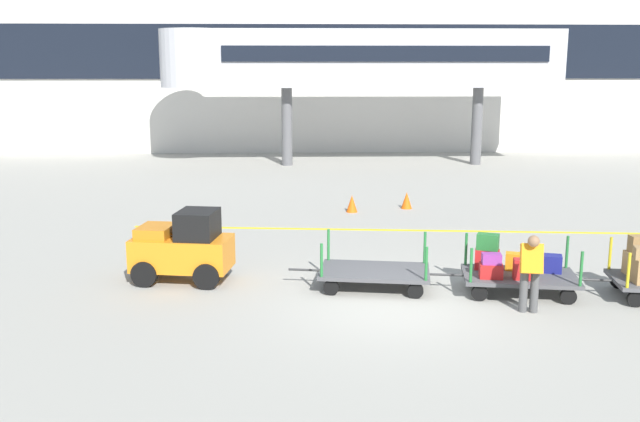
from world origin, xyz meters
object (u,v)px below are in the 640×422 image
baggage_cart_middle (514,269)px  baggage_tug (184,247)px  safety_cone_far (407,200)px  safety_cone_near (352,204)px  baggage_handler (531,270)px  baggage_cart_lead (374,272)px

baggage_cart_middle → baggage_tug: bearing=171.3°
safety_cone_far → safety_cone_near: bearing=-164.7°
baggage_handler → baggage_cart_middle: bearing=86.1°
baggage_cart_middle → baggage_handler: (-0.09, -1.26, 0.36)m
baggage_tug → safety_cone_far: (6.11, 7.80, -0.48)m
baggage_handler → safety_cone_far: baggage_handler is taller
baggage_handler → safety_cone_far: size_ratio=2.84×
baggage_cart_lead → safety_cone_near: bearing=88.9°
baggage_handler → baggage_tug: bearing=161.3°
safety_cone_far → baggage_cart_middle: bearing=-84.4°
baggage_cart_middle → baggage_handler: baggage_handler is taller
safety_cone_near → baggage_cart_middle: bearing=-72.0°
baggage_cart_lead → safety_cone_near: size_ratio=5.59×
baggage_tug → baggage_handler: bearing=-18.7°
baggage_tug → safety_cone_far: 9.92m
baggage_cart_lead → safety_cone_near: (0.15, 7.94, -0.07)m
baggage_cart_middle → safety_cone_far: baggage_cart_middle is taller
baggage_cart_lead → baggage_handler: 3.29m
baggage_cart_lead → baggage_cart_middle: bearing=-8.2°
baggage_tug → baggage_handler: size_ratio=1.44×
safety_cone_near → safety_cone_far: 1.92m
baggage_handler → safety_cone_near: (-2.63, 9.62, -0.59)m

